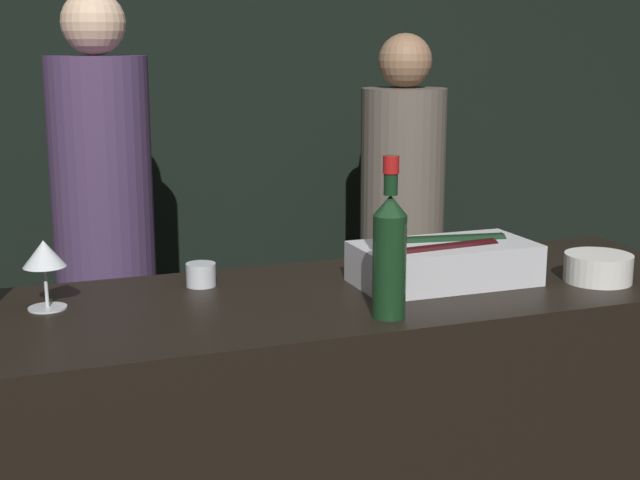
{
  "coord_description": "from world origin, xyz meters",
  "views": [
    {
      "loc": [
        -0.69,
        -1.53,
        1.66
      ],
      "look_at": [
        0.0,
        0.34,
        1.22
      ],
      "focal_mm": 50.0,
      "sensor_mm": 36.0,
      "label": 1
    }
  ],
  "objects": [
    {
      "name": "candle_votive",
      "position": [
        -0.25,
        0.47,
        1.13
      ],
      "size": [
        0.07,
        0.07,
        0.05
      ],
      "color": "silver",
      "rests_on": "bar_counter"
    },
    {
      "name": "wall_back_chalkboard",
      "position": [
        0.0,
        2.33,
        1.4
      ],
      "size": [
        6.4,
        0.06,
        2.8
      ],
      "color": "black",
      "rests_on": "ground_plane"
    },
    {
      "name": "bowl_white",
      "position": [
        0.66,
        0.18,
        1.13
      ],
      "size": [
        0.16,
        0.16,
        0.07
      ],
      "color": "silver",
      "rests_on": "bar_counter"
    },
    {
      "name": "ice_bin_with_bottles",
      "position": [
        0.3,
        0.3,
        1.15
      ],
      "size": [
        0.42,
        0.22,
        0.11
      ],
      "color": "silver",
      "rests_on": "bar_counter"
    },
    {
      "name": "person_in_hoodie",
      "position": [
        -0.35,
        1.51,
        1.03
      ],
      "size": [
        0.34,
        0.34,
        1.83
      ],
      "rotation": [
        0.0,
        0.0,
        -3.06
      ],
      "color": "black",
      "rests_on": "ground_plane"
    },
    {
      "name": "red_wine_bottle_burgundy",
      "position": [
        0.06,
        0.09,
        1.24
      ],
      "size": [
        0.07,
        0.07,
        0.34
      ],
      "color": "#143319",
      "rests_on": "bar_counter"
    },
    {
      "name": "person_blond_tee",
      "position": [
        0.84,
        1.65,
        0.95
      ],
      "size": [
        0.34,
        0.34,
        1.7
      ],
      "rotation": [
        0.0,
        0.0,
        0.46
      ],
      "color": "black",
      "rests_on": "ground_plane"
    },
    {
      "name": "wine_glass",
      "position": [
        -0.6,
        0.4,
        1.21
      ],
      "size": [
        0.09,
        0.09,
        0.15
      ],
      "color": "silver",
      "rests_on": "bar_counter"
    }
  ]
}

